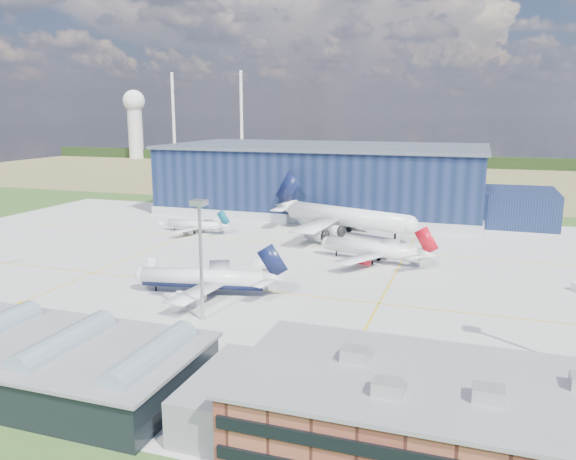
# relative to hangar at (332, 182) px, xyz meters

# --- Properties ---
(ground) EXTENTS (600.00, 600.00, 0.00)m
(ground) POSITION_rel_hangar_xyz_m (-2.81, -94.80, -11.62)
(ground) COLOR #30551F
(ground) RESTS_ON ground
(apron) EXTENTS (220.00, 160.00, 0.08)m
(apron) POSITION_rel_hangar_xyz_m (-2.81, -84.80, -11.59)
(apron) COLOR #9C9C97
(apron) RESTS_ON ground
(farmland) EXTENTS (600.00, 220.00, 0.01)m
(farmland) POSITION_rel_hangar_xyz_m (-2.81, 125.20, -11.62)
(farmland) COLOR olive
(farmland) RESTS_ON ground
(treeline) EXTENTS (600.00, 8.00, 8.00)m
(treeline) POSITION_rel_hangar_xyz_m (-2.81, 205.20, -7.62)
(treeline) COLOR black
(treeline) RESTS_ON ground
(horizon_dressing) EXTENTS (440.20, 18.00, 70.00)m
(horizon_dressing) POSITION_rel_hangar_xyz_m (-194.11, 199.58, 22.58)
(horizon_dressing) COLOR silver
(horizon_dressing) RESTS_ON ground
(hangar) EXTENTS (145.00, 62.00, 26.10)m
(hangar) POSITION_rel_hangar_xyz_m (0.00, 0.00, 0.00)
(hangar) COLOR #101B36
(hangar) RESTS_ON ground
(ops_building) EXTENTS (46.00, 23.00, 10.90)m
(ops_building) POSITION_rel_hangar_xyz_m (52.20, -154.81, -6.82)
(ops_building) COLOR brown
(ops_building) RESTS_ON ground
(glass_concourse) EXTENTS (78.00, 23.00, 8.60)m
(glass_concourse) POSITION_rel_hangar_xyz_m (-9.26, -154.80, -7.93)
(glass_concourse) COLOR black
(glass_concourse) RESTS_ON ground
(light_mast_center) EXTENTS (2.60, 2.60, 23.00)m
(light_mast_center) POSITION_rel_hangar_xyz_m (7.19, -124.80, 3.82)
(light_mast_center) COLOR #A9AAB0
(light_mast_center) RESTS_ON ground
(airliner_navy) EXTENTS (40.01, 39.40, 11.30)m
(airliner_navy) POSITION_rel_hangar_xyz_m (0.11, -110.70, -5.96)
(airliner_navy) COLOR silver
(airliner_navy) RESTS_ON ground
(airliner_red) EXTENTS (40.30, 39.78, 10.84)m
(airliner_red) POSITION_rel_hangar_xyz_m (29.64, -72.80, -6.19)
(airliner_red) COLOR silver
(airliner_red) RESTS_ON ground
(airliner_widebody) EXTENTS (70.82, 70.11, 18.07)m
(airliner_widebody) POSITION_rel_hangar_xyz_m (15.97, -42.05, -2.58)
(airliner_widebody) COLOR silver
(airliner_widebody) RESTS_ON ground
(airliner_regional) EXTENTS (25.28, 24.77, 7.96)m
(airliner_regional) POSITION_rel_hangar_xyz_m (-31.86, -54.80, -7.64)
(airliner_regional) COLOR silver
(airliner_regional) RESTS_ON ground
(gse_tug_a) EXTENTS (3.37, 4.40, 1.62)m
(gse_tug_a) POSITION_rel_hangar_xyz_m (-28.55, -132.62, -10.80)
(gse_tug_a) COLOR #EBA714
(gse_tug_a) RESTS_ON ground
(gse_tug_b) EXTENTS (2.80, 3.21, 1.17)m
(gse_tug_b) POSITION_rel_hangar_xyz_m (-9.30, -140.77, -11.03)
(gse_tug_b) COLOR #EBA714
(gse_tug_b) RESTS_ON ground
(gse_van_a) EXTENTS (5.64, 2.55, 2.44)m
(gse_van_a) POSITION_rel_hangar_xyz_m (0.23, -118.15, -10.40)
(gse_van_a) COLOR silver
(gse_van_a) RESTS_ON ground
(gse_cart_a) EXTENTS (2.93, 3.51, 1.30)m
(gse_cart_a) POSITION_rel_hangar_xyz_m (2.44, -85.03, -10.97)
(gse_cart_a) COLOR silver
(gse_cart_a) RESTS_ON ground
(gse_tug_c) EXTENTS (2.62, 3.66, 1.47)m
(gse_tug_c) POSITION_rel_hangar_xyz_m (9.50, -44.91, -10.88)
(gse_tug_c) COLOR #EBA714
(gse_tug_c) RESTS_ON ground
(gse_cart_b) EXTENTS (3.00, 3.20, 1.15)m
(gse_cart_b) POSITION_rel_hangar_xyz_m (-50.41, -44.88, -11.04)
(gse_cart_b) COLOR silver
(gse_cart_b) RESTS_ON ground
(airstair) EXTENTS (2.47, 5.37, 3.35)m
(airstair) POSITION_rel_hangar_xyz_m (-15.75, -103.52, -9.94)
(airstair) COLOR silver
(airstair) RESTS_ON ground
(car_a) EXTENTS (3.60, 2.00, 1.16)m
(car_a) POSITION_rel_hangar_xyz_m (57.81, -134.07, -11.04)
(car_a) COLOR #99999E
(car_a) RESTS_ON ground
(car_b) EXTENTS (3.48, 2.28, 1.08)m
(car_b) POSITION_rel_hangar_xyz_m (-5.20, -142.80, -11.08)
(car_b) COLOR #99999E
(car_b) RESTS_ON ground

